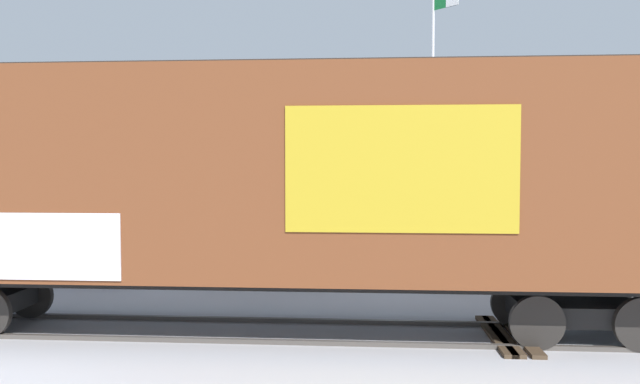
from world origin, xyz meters
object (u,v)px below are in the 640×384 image
Objects in this scene: parked_car_white at (280,248)px; flagpole at (436,90)px; parked_car_tan at (502,249)px; freight_car at (259,178)px; parked_car_blue at (89,246)px.

flagpole is at bearing 56.42° from parked_car_white.
flagpole reaches higher than parked_car_tan.
flagpole reaches higher than freight_car.
flagpole is 9.25m from parked_car_tan.
parked_car_blue is at bearing -143.13° from flagpole.
flagpole reaches higher than parked_car_white.
parked_car_blue is at bearing 137.46° from freight_car.
parked_car_white is at bearing 93.40° from freight_car.
parked_car_tan reaches higher than parked_car_white.
freight_car is 3.70× the size of parked_car_blue.
parked_car_blue is 0.94× the size of parked_car_white.
freight_car is at bearing -42.54° from parked_car_blue.
parked_car_white is (5.32, 0.10, -0.02)m from parked_car_blue.
parked_car_white is at bearing 1.07° from parked_car_blue.
parked_car_blue is (-5.63, 5.17, -2.01)m from freight_car.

